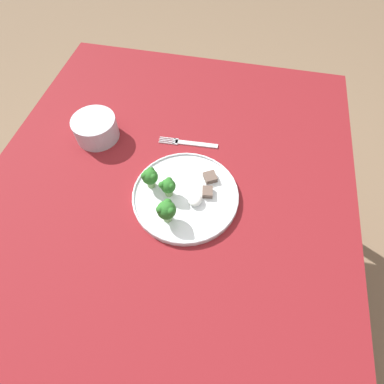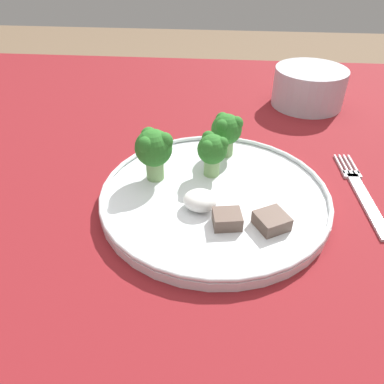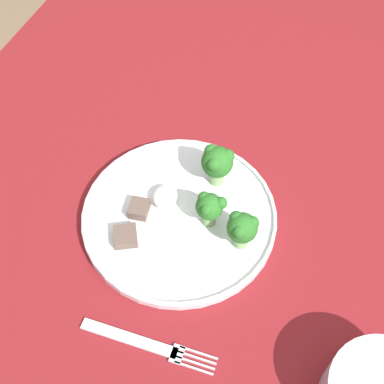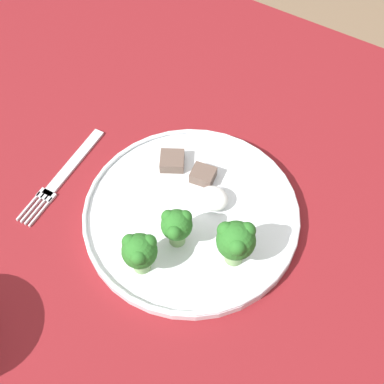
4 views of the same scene
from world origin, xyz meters
TOP-DOWN VIEW (x-y plane):
  - ground_plane at (0.00, 0.00)m, footprint 8.00×8.00m
  - table at (0.00, 0.00)m, footprint 1.37×1.03m
  - dinner_plate at (0.05, -0.06)m, footprint 0.29×0.29m
  - fork at (0.24, -0.03)m, footprint 0.03×0.18m
  - broccoli_floret_near_rim_left at (0.06, 0.04)m, footprint 0.04×0.04m
  - broccoli_floret_center_left at (-0.03, -0.03)m, footprint 0.05×0.05m
  - broccoli_floret_back_left at (0.05, -0.01)m, footprint 0.04×0.04m
  - meat_slice_front_slice at (0.12, -0.11)m, footprint 0.04×0.04m
  - meat_slice_middle_slice at (0.07, -0.12)m, footprint 0.04×0.03m
  - sauce_dollop at (0.04, -0.09)m, footprint 0.04×0.04m

SIDE VIEW (x-z plane):
  - ground_plane at x=0.00m, z-range 0.00..0.00m
  - table at x=0.00m, z-range 0.29..1.05m
  - fork at x=0.24m, z-range 0.76..0.76m
  - dinner_plate at x=0.05m, z-range 0.76..0.78m
  - meat_slice_front_slice at x=0.12m, z-range 0.77..0.79m
  - meat_slice_middle_slice at x=0.07m, z-range 0.77..0.79m
  - sauce_dollop at x=0.04m, z-range 0.77..0.79m
  - broccoli_floret_back_left at x=0.05m, z-range 0.78..0.84m
  - broccoli_floret_near_rim_left at x=0.06m, z-range 0.78..0.84m
  - broccoli_floret_center_left at x=-0.03m, z-range 0.78..0.85m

